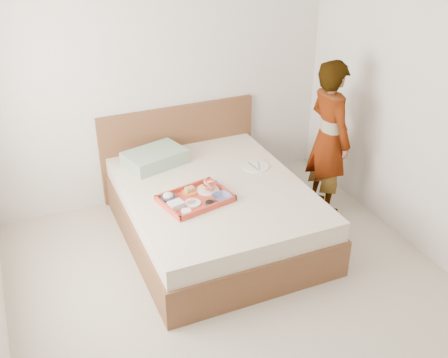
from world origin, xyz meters
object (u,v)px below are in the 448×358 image
at_px(bed, 215,212).
at_px(person, 329,138).
at_px(tray, 196,198).
at_px(dinner_plate, 256,167).

height_order(bed, person, person).
xyz_separation_m(tray, dinner_plate, (0.75, 0.35, -0.02)).
bearing_deg(tray, bed, 21.16).
xyz_separation_m(bed, tray, (-0.24, -0.16, 0.29)).
relative_size(dinner_plate, person, 0.16).
xyz_separation_m(tray, person, (1.45, 0.19, 0.22)).
relative_size(tray, person, 0.37).
height_order(bed, tray, tray).
relative_size(bed, dinner_plate, 8.02).
bearing_deg(dinner_plate, person, -12.81).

